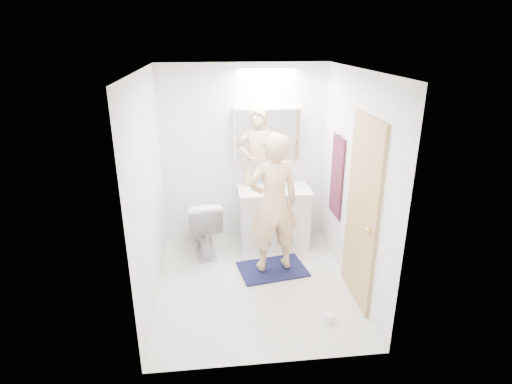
{
  "coord_description": "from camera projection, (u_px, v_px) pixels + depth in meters",
  "views": [
    {
      "loc": [
        -0.44,
        -4.09,
        2.72
      ],
      "look_at": [
        0.05,
        0.25,
        1.05
      ],
      "focal_mm": 28.99,
      "sensor_mm": 36.0,
      "label": 1
    }
  ],
  "objects": [
    {
      "name": "bath_rug",
      "position": [
        272.0,
        269.0,
        5.09
      ],
      "size": [
        0.88,
        0.68,
        0.02
      ],
      "primitive_type": "cube",
      "rotation": [
        0.0,
        0.0,
        0.17
      ],
      "color": "#141A3E",
      "rests_on": "floor"
    },
    {
      "name": "door",
      "position": [
        362.0,
        213.0,
        4.24
      ],
      "size": [
        0.04,
        0.8,
        2.0
      ],
      "primitive_type": "cube",
      "color": "#A48452",
      "rests_on": "wall_right"
    },
    {
      "name": "towel",
      "position": [
        337.0,
        176.0,
        5.04
      ],
      "size": [
        0.02,
        0.42,
        1.0
      ],
      "primitive_type": "cube",
      "color": "#16133E",
      "rests_on": "wall_right"
    },
    {
      "name": "soap_bottle_b",
      "position": [
        259.0,
        178.0,
        5.57
      ],
      "size": [
        0.09,
        0.1,
        0.17
      ],
      "primitive_type": "imported",
      "rotation": [
        0.0,
        0.0,
        -0.26
      ],
      "color": "teal",
      "rests_on": "countertop"
    },
    {
      "name": "medicine_cabinet",
      "position": [
        267.0,
        134.0,
        5.4
      ],
      "size": [
        0.88,
        0.14,
        0.7
      ],
      "primitive_type": "cube",
      "color": "white",
      "rests_on": "wall_back"
    },
    {
      "name": "floor",
      "position": [
        254.0,
        284.0,
        4.81
      ],
      "size": [
        2.5,
        2.5,
        0.0
      ],
      "primitive_type": "plane",
      "color": "silver",
      "rests_on": "ground"
    },
    {
      "name": "door_knob",
      "position": [
        368.0,
        231.0,
        3.98
      ],
      "size": [
        0.06,
        0.06,
        0.06
      ],
      "primitive_type": "sphere",
      "color": "gold",
      "rests_on": "door"
    },
    {
      "name": "wall_left",
      "position": [
        148.0,
        191.0,
        4.27
      ],
      "size": [
        0.0,
        2.5,
        2.5
      ],
      "primitive_type": "plane",
      "rotation": [
        1.57,
        0.0,
        1.57
      ],
      "color": "white",
      "rests_on": "floor"
    },
    {
      "name": "toilet_paper_roll",
      "position": [
        329.0,
        318.0,
        4.15
      ],
      "size": [
        0.11,
        0.11,
        0.1
      ],
      "primitive_type": "cylinder",
      "color": "white",
      "rests_on": "floor"
    },
    {
      "name": "ceiling",
      "position": [
        254.0,
        70.0,
        3.96
      ],
      "size": [
        2.5,
        2.5,
        0.0
      ],
      "primitive_type": "plane",
      "rotation": [
        3.14,
        0.0,
        0.0
      ],
      "color": "white",
      "rests_on": "floor"
    },
    {
      "name": "wall_back",
      "position": [
        244.0,
        155.0,
        5.54
      ],
      "size": [
        2.5,
        0.0,
        2.5
      ],
      "primitive_type": "plane",
      "rotation": [
        1.57,
        0.0,
        0.0
      ],
      "color": "white",
      "rests_on": "floor"
    },
    {
      "name": "wall_right",
      "position": [
        354.0,
        183.0,
        4.5
      ],
      "size": [
        0.0,
        2.5,
        2.5
      ],
      "primitive_type": "plane",
      "rotation": [
        1.57,
        0.0,
        -1.57
      ],
      "color": "white",
      "rests_on": "floor"
    },
    {
      "name": "faucet",
      "position": [
        272.0,
        177.0,
        5.63
      ],
      "size": [
        0.02,
        0.02,
        0.16
      ],
      "primitive_type": "cylinder",
      "color": "white",
      "rests_on": "countertop"
    },
    {
      "name": "wall_front",
      "position": [
        271.0,
        242.0,
        3.22
      ],
      "size": [
        2.5,
        0.0,
        2.5
      ],
      "primitive_type": "plane",
      "rotation": [
        -1.57,
        0.0,
        0.0
      ],
      "color": "white",
      "rests_on": "floor"
    },
    {
      "name": "towel_hook",
      "position": [
        339.0,
        134.0,
        4.86
      ],
      "size": [
        0.07,
        0.02,
        0.02
      ],
      "primitive_type": "cylinder",
      "rotation": [
        0.0,
        1.57,
        0.0
      ],
      "color": "silver",
      "rests_on": "wall_right"
    },
    {
      "name": "mirror_panel",
      "position": [
        268.0,
        135.0,
        5.33
      ],
      "size": [
        0.84,
        0.01,
        0.66
      ],
      "primitive_type": "cube",
      "color": "silver",
      "rests_on": "medicine_cabinet"
    },
    {
      "name": "vanity_cabinet",
      "position": [
        273.0,
        218.0,
        5.61
      ],
      "size": [
        0.9,
        0.55,
        0.78
      ],
      "primitive_type": "cube",
      "color": "white",
      "rests_on": "floor"
    },
    {
      "name": "soap_bottle_a",
      "position": [
        247.0,
        177.0,
        5.51
      ],
      "size": [
        0.13,
        0.13,
        0.24
      ],
      "primitive_type": "imported",
      "rotation": [
        0.0,
        0.0,
        0.54
      ],
      "color": "#C6B580",
      "rests_on": "countertop"
    },
    {
      "name": "toothbrush_cup",
      "position": [
        289.0,
        180.0,
        5.61
      ],
      "size": [
        0.13,
        0.13,
        0.09
      ],
      "primitive_type": "imported",
      "rotation": [
        0.0,
        0.0,
        0.36
      ],
      "color": "#4564CF",
      "rests_on": "countertop"
    },
    {
      "name": "person",
      "position": [
        274.0,
        203.0,
        4.78
      ],
      "size": [
        0.67,
        0.5,
        1.68
      ],
      "primitive_type": "imported",
      "rotation": [
        0.0,
        0.0,
        3.31
      ],
      "color": "#E4B488",
      "rests_on": "bath_rug"
    },
    {
      "name": "toilet",
      "position": [
        203.0,
        225.0,
        5.4
      ],
      "size": [
        0.53,
        0.8,
        0.76
      ],
      "primitive_type": "imported",
      "rotation": [
        0.0,
        0.0,
        3.29
      ],
      "color": "silver",
      "rests_on": "floor"
    },
    {
      "name": "sink_basin",
      "position": [
        274.0,
        186.0,
        5.48
      ],
      "size": [
        0.36,
        0.36,
        0.03
      ],
      "primitive_type": "cylinder",
      "color": "silver",
      "rests_on": "countertop"
    },
    {
      "name": "countertop",
      "position": [
        274.0,
        190.0,
        5.46
      ],
      "size": [
        0.95,
        0.58,
        0.04
      ],
      "primitive_type": "cube",
      "color": "white",
      "rests_on": "vanity_cabinet"
    }
  ]
}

